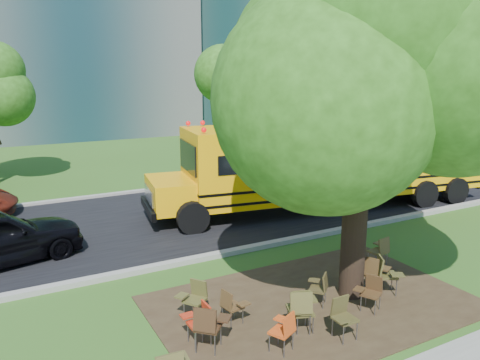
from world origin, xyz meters
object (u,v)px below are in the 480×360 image
chair_9 (195,295)px  chair_6 (371,290)px  chair_4 (301,306)px  chair_12 (385,272)px  school_bus (335,160)px  chair_5 (343,314)px  chair_7 (372,271)px  chair_8 (201,319)px  chair_13 (380,249)px  chair_11 (320,286)px  chair_2 (284,328)px  main_tree (364,51)px  chair_1 (209,324)px  chair_3 (301,307)px  chair_10 (231,304)px

chair_9 → chair_6: bearing=-148.5°
chair_4 → chair_12: (2.70, 0.44, -0.02)m
school_bus → chair_5: size_ratio=15.71×
chair_5 → chair_7: size_ratio=0.90×
chair_8 → chair_9: (0.28, 0.95, 0.00)m
chair_7 → chair_13: bearing=100.2°
chair_4 → chair_11: bearing=58.0°
chair_2 → main_tree: bearing=-1.7°
chair_11 → chair_12: bearing=-51.2°
chair_2 → chair_6: chair_2 is taller
chair_5 → chair_13: chair_13 is taller
chair_7 → chair_8: 4.33m
chair_2 → chair_4: chair_4 is taller
chair_11 → chair_6: bearing=-81.4°
school_bus → chair_1: school_bus is taller
chair_4 → chair_7: (2.45, 0.62, -0.01)m
chair_3 → chair_5: bearing=149.7°
chair_5 → chair_13: 3.78m
school_bus → chair_7: school_bus is taller
chair_1 → chair_4: size_ratio=0.99×
chair_13 → chair_6: bearing=-147.1°
chair_1 → chair_5: chair_1 is taller
school_bus → chair_12: size_ratio=14.40×
main_tree → chair_10: size_ratio=11.79×
main_tree → chair_8: main_tree is taller
school_bus → chair_10: school_bus is taller
chair_10 → chair_13: chair_13 is taller
chair_4 → chair_6: chair_4 is taller
chair_2 → chair_8: 1.58m
chair_2 → chair_8: (-1.23, 0.99, 0.02)m
main_tree → chair_10: 5.86m
main_tree → chair_3: bearing=-160.2°
chair_6 → chair_8: chair_8 is taller
chair_5 → chair_1: bearing=-17.7°
chair_13 → chair_9: bearing=173.0°
chair_7 → chair_1: bearing=-113.6°
chair_4 → chair_9: chair_4 is taller
chair_9 → school_bus: bearing=-91.6°
chair_3 → chair_5: chair_5 is taller
chair_8 → main_tree: bearing=-88.6°
school_bus → chair_3: 9.40m
school_bus → chair_13: bearing=-108.9°
main_tree → chair_2: (-2.62, -1.16, -4.99)m
chair_10 → chair_1: bearing=-60.7°
chair_5 → chair_6: chair_5 is taller
chair_2 → school_bus: bearing=20.0°
chair_4 → chair_8: chair_4 is taller
main_tree → chair_1: 6.25m
chair_4 → chair_11: chair_4 is taller
chair_10 → chair_13: size_ratio=0.88×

